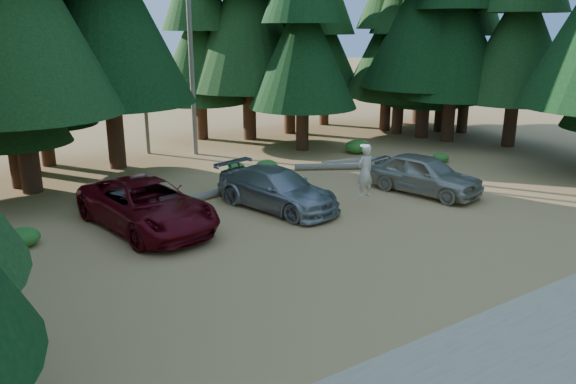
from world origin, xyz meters
name	(u,v)px	position (x,y,z in m)	size (l,w,h in m)	color
ground	(370,243)	(0.00, 0.00, 0.00)	(160.00, 160.00, 0.00)	tan
gravel_strip	(571,336)	(0.00, -6.50, 0.01)	(26.00, 3.50, 0.01)	tan
forest_belt_north	(178,154)	(0.00, 15.00, 0.00)	(36.00, 7.00, 22.00)	black
forest_belt_east	(546,157)	(15.50, 4.00, 0.00)	(6.00, 22.00, 22.00)	black
snag_front	(190,35)	(0.80, 14.50, 6.00)	(0.24, 0.24, 12.00)	#6B6056
snag_back	(142,56)	(-1.20, 16.00, 5.00)	(0.20, 0.20, 10.00)	#6B6056
red_pickup	(147,205)	(-5.22, 5.12, 0.81)	(2.67, 5.79, 1.61)	#5A0710
silver_minivan_center	(277,189)	(-0.52, 4.53, 0.73)	(2.05, 5.05, 1.46)	gray
silver_minivan_right	(424,174)	(5.40, 2.91, 0.79)	(1.85, 4.61, 1.57)	#A5A193
frisbee_player	(365,171)	(2.19, 2.82, 1.37)	(0.70, 0.46, 1.93)	beige
log_left	(228,190)	(-1.16, 7.17, 0.15)	(0.29, 0.29, 4.12)	#6B6056
log_mid	(334,166)	(4.78, 7.88, 0.15)	(0.30, 0.30, 3.67)	#6B6056
log_right	(371,160)	(6.99, 7.80, 0.16)	(0.33, 0.33, 5.11)	#6B6056
shrub_far_left	(116,202)	(-5.45, 7.71, 0.25)	(0.92, 0.92, 0.51)	#236A1F
shrub_left	(91,197)	(-6.07, 8.87, 0.26)	(0.93, 0.93, 0.51)	#236A1F
shrub_center_left	(138,188)	(-4.27, 8.81, 0.32)	(1.15, 1.15, 0.63)	#236A1F
shrub_center_right	(236,167)	(0.73, 10.00, 0.23)	(0.84, 0.84, 0.46)	#236A1F
shrub_right	(267,166)	(1.94, 9.24, 0.28)	(1.02, 1.02, 0.56)	#236A1F
shrub_far_right	(357,147)	(7.96, 10.00, 0.35)	(1.26, 1.26, 0.69)	#236A1F
shrub_edge_west	(23,237)	(-8.95, 5.69, 0.28)	(1.03, 1.03, 0.56)	#236A1F
shrub_edge_east	(441,158)	(10.06, 6.18, 0.22)	(0.81, 0.81, 0.44)	#236A1F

